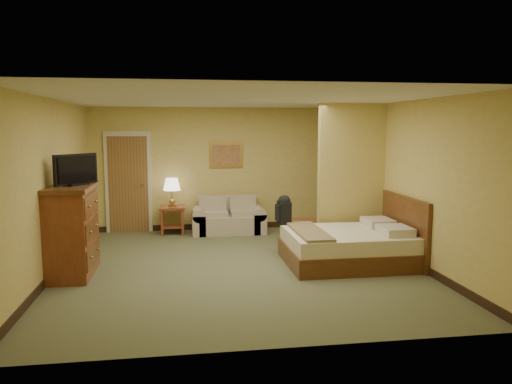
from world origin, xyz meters
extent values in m
plane|color=#575B3B|center=(0.00, 0.00, 0.00)|extent=(6.00, 6.00, 0.00)
plane|color=white|center=(0.00, 0.00, 2.60)|extent=(6.00, 6.00, 0.00)
cube|color=tan|center=(0.00, 3.00, 1.30)|extent=(5.50, 0.02, 2.60)
cube|color=tan|center=(-2.75, 0.00, 1.30)|extent=(0.02, 6.00, 2.60)
cube|color=tan|center=(2.75, 0.00, 1.30)|extent=(0.02, 6.00, 2.60)
cube|color=tan|center=(2.15, 0.93, 1.30)|extent=(1.20, 0.15, 2.60)
cube|color=beige|center=(-1.95, 2.97, 1.05)|extent=(0.94, 0.06, 2.10)
cube|color=brown|center=(-1.95, 2.96, 1.00)|extent=(0.80, 0.04, 2.00)
cylinder|color=#B88343|center=(-1.65, 2.90, 1.00)|extent=(0.04, 0.12, 0.04)
cube|color=black|center=(0.00, 2.99, 0.06)|extent=(5.50, 0.02, 0.12)
cube|color=tan|center=(0.10, 2.52, 0.19)|extent=(1.24, 0.66, 0.37)
cube|color=tan|center=(0.10, 2.81, 0.57)|extent=(1.24, 0.16, 0.39)
cube|color=tan|center=(-0.52, 2.52, 0.21)|extent=(0.27, 0.66, 0.42)
cube|color=tan|center=(0.72, 2.52, 0.21)|extent=(0.27, 0.66, 0.42)
cube|color=maroon|center=(-1.05, 2.65, 0.55)|extent=(0.52, 0.52, 0.04)
cube|color=maroon|center=(-1.05, 2.65, 0.15)|extent=(0.43, 0.43, 0.03)
cube|color=maroon|center=(-1.26, 2.44, 0.26)|extent=(0.05, 0.05, 0.53)
cube|color=maroon|center=(-0.85, 2.44, 0.26)|extent=(0.05, 0.05, 0.53)
cube|color=maroon|center=(-1.26, 2.86, 0.26)|extent=(0.05, 0.05, 0.53)
cube|color=maroon|center=(-0.85, 2.86, 0.26)|extent=(0.05, 0.05, 0.53)
cylinder|color=#B88343|center=(-1.05, 2.65, 0.59)|extent=(0.18, 0.18, 0.04)
cylinder|color=#B88343|center=(-1.05, 2.65, 0.81)|extent=(0.02, 0.02, 0.29)
cone|color=white|center=(-1.05, 2.65, 1.03)|extent=(0.35, 0.35, 0.24)
cube|color=maroon|center=(1.39, 1.62, 0.39)|extent=(0.74, 0.74, 0.04)
cube|color=maroon|center=(1.39, 1.62, 0.13)|extent=(0.64, 0.64, 0.03)
cube|color=maroon|center=(1.12, 1.35, 0.19)|extent=(0.04, 0.04, 0.38)
cube|color=maroon|center=(1.66, 1.89, 0.19)|extent=(0.04, 0.04, 0.38)
cube|color=#B78E3F|center=(0.10, 2.98, 1.60)|extent=(0.70, 0.03, 0.55)
cube|color=brown|center=(0.10, 2.96, 1.60)|extent=(0.59, 0.02, 0.43)
cube|color=maroon|center=(-2.48, -0.09, 0.64)|extent=(0.59, 1.17, 1.28)
cube|color=#502912|center=(-2.48, -0.09, 1.31)|extent=(0.66, 1.26, 0.06)
cube|color=black|center=(-2.38, -0.09, 1.35)|extent=(0.35, 0.37, 0.03)
cube|color=black|center=(-2.38, -0.09, 1.57)|extent=(0.51, 0.61, 0.45)
cube|color=#502912|center=(1.75, -0.10, 0.15)|extent=(1.95, 1.56, 0.29)
cube|color=#F8EFCB|center=(1.75, -0.10, 0.41)|extent=(1.89, 1.50, 0.23)
cube|color=#502912|center=(2.71, -0.10, 0.54)|extent=(0.06, 1.66, 1.07)
cube|color=beige|center=(2.40, -0.44, 0.59)|extent=(0.44, 0.54, 0.14)
cube|color=beige|center=(2.40, 0.24, 0.59)|extent=(0.44, 0.54, 0.14)
cube|color=olive|center=(1.12, -0.10, 0.55)|extent=(0.44, 1.46, 0.05)
cube|color=black|center=(0.88, 0.70, 0.72)|extent=(0.21, 0.30, 0.38)
sphere|color=black|center=(0.88, 0.70, 0.91)|extent=(0.23, 0.23, 0.23)
camera|label=1|loc=(-0.87, -7.61, 2.17)|focal=35.00mm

